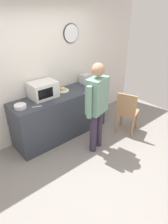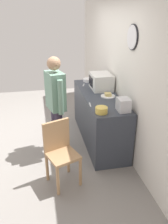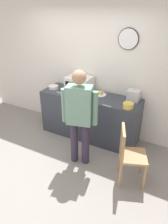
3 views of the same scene
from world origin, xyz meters
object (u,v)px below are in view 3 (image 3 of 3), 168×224
sandwich_plate (100,94)px  person_standing (80,113)px  toaster (133,96)px  wooden_chair (128,153)px  spoon_utensil (107,106)px  fork_utensil (59,93)px  cereal_bowl (53,87)px  salad_bowl (128,106)px  microwave (79,84)px

sandwich_plate → person_standing: size_ratio=0.15×
toaster → wooden_chair: 1.16m
spoon_utensil → sandwich_plate: bearing=128.5°
sandwich_plate → fork_utensil: 0.81m
cereal_bowl → toaster: toaster is taller
fork_utensil → spoon_utensil: (1.08, -0.11, 0.00)m
sandwich_plate → cereal_bowl: 1.01m
sandwich_plate → wooden_chair: sandwich_plate is taller
salad_bowl → person_standing: person_standing is taller
sandwich_plate → wooden_chair: size_ratio=0.28×
cereal_bowl → spoon_utensil: cereal_bowl is taller
microwave → fork_utensil: size_ratio=2.94×
person_standing → microwave: bearing=119.0°
microwave → spoon_utensil: microwave is taller
cereal_bowl → fork_utensil: cereal_bowl is taller
toaster → person_standing: 1.14m
sandwich_plate → toaster: toaster is taller
microwave → toaster: size_ratio=2.27×
toaster → wooden_chair: bearing=-75.1°
salad_bowl → wooden_chair: 0.84m
fork_utensil → wooden_chair: size_ratio=0.18×
sandwich_plate → cereal_bowl: size_ratio=1.26×
cereal_bowl → person_standing: 1.32m
toaster → wooden_chair: (0.27, -1.01, -0.50)m
salad_bowl → fork_utensil: size_ratio=1.09×
microwave → cereal_bowl: bearing=-165.5°
microwave → wooden_chair: size_ratio=0.53×
microwave → person_standing: size_ratio=0.30×
wooden_chair → fork_utensil: bearing=158.0°
cereal_bowl → salad_bowl: bearing=-5.4°
salad_bowl → wooden_chair: (0.26, -0.66, -0.45)m
microwave → salad_bowl: 1.16m
fork_utensil → salad_bowl: bearing=-0.6°
cereal_bowl → wooden_chair: 2.13m
fork_utensil → person_standing: bearing=-38.1°
microwave → toaster: 1.11m
salad_bowl → microwave: bearing=165.1°
sandwich_plate → fork_utensil: (-0.76, -0.29, -0.02)m
sandwich_plate → salad_bowl: size_ratio=1.39×
wooden_chair → sandwich_plate: bearing=133.7°
salad_bowl → spoon_utensil: (-0.35, -0.09, -0.04)m
microwave → salad_bowl: microwave is taller
cereal_bowl → fork_utensil: 0.28m
toaster → fork_utensil: bearing=-166.8°
toaster → spoon_utensil: 0.57m
microwave → sandwich_plate: (0.45, 0.01, -0.13)m
cereal_bowl → toaster: size_ratio=0.94×
salad_bowl → fork_utensil: (-1.43, 0.02, -0.04)m
sandwich_plate → salad_bowl: 0.74m
microwave → toaster: bearing=2.6°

